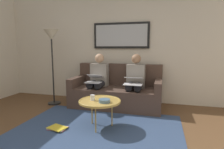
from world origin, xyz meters
name	(u,v)px	position (x,y,z in m)	size (l,w,h in m)	color
wall_rear	(122,46)	(0.00, -2.60, 1.30)	(6.00, 0.12, 2.60)	beige
area_rug	(98,128)	(0.00, -0.85, 0.00)	(2.60, 1.80, 0.01)	#33476B
couch	(117,91)	(0.00, -2.12, 0.31)	(1.92, 0.90, 0.90)	#4C382D
framed_mirror	(121,36)	(0.00, -2.51, 1.55)	(1.31, 0.05, 0.59)	black
coffee_table	(100,101)	(-0.01, -0.90, 0.43)	(0.67, 0.67, 0.45)	tan
cup	(92,98)	(0.10, -0.88, 0.49)	(0.07, 0.07, 0.09)	silver
bowl	(104,101)	(-0.11, -0.83, 0.47)	(0.18, 0.18, 0.05)	slate
person_left	(135,80)	(-0.41, -2.05, 0.61)	(0.38, 0.58, 1.14)	gray
laptop_white	(133,81)	(-0.41, -1.80, 0.63)	(0.36, 0.34, 0.14)	white
person_right	(98,78)	(0.41, -2.05, 0.61)	(0.38, 0.58, 1.14)	gray
laptop_silver	(95,79)	(0.41, -1.81, 0.63)	(0.32, 0.36, 0.16)	silver
magazine_stack	(58,128)	(0.61, -0.66, 0.02)	(0.33, 0.27, 0.03)	red
standing_lamp	(52,43)	(1.41, -1.85, 1.37)	(0.32, 0.32, 1.66)	black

